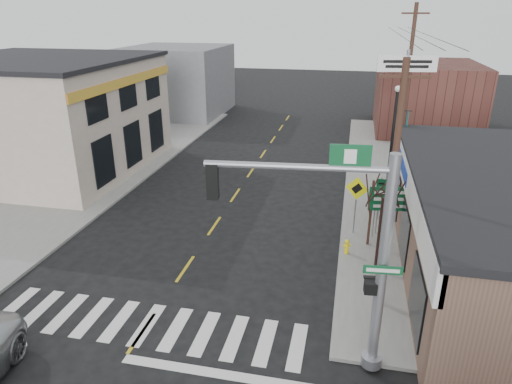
% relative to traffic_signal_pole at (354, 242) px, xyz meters
% --- Properties ---
extents(ground, '(140.00, 140.00, 0.00)m').
position_rel_traffic_signal_pole_xyz_m(ground, '(-6.42, 0.04, -4.04)').
color(ground, black).
rests_on(ground, ground).
extents(sidewalk_right, '(6.00, 38.00, 0.13)m').
position_rel_traffic_signal_pole_xyz_m(sidewalk_right, '(2.58, 13.04, -3.97)').
color(sidewalk_right, slate).
rests_on(sidewalk_right, ground).
extents(sidewalk_left, '(6.00, 38.00, 0.13)m').
position_rel_traffic_signal_pole_xyz_m(sidewalk_left, '(-15.42, 13.04, -3.97)').
color(sidewalk_left, slate).
rests_on(sidewalk_left, ground).
extents(center_line, '(0.12, 56.00, 0.01)m').
position_rel_traffic_signal_pole_xyz_m(center_line, '(-6.42, 8.04, -4.03)').
color(center_line, gold).
rests_on(center_line, ground).
extents(crosswalk, '(11.00, 2.20, 0.01)m').
position_rel_traffic_signal_pole_xyz_m(crosswalk, '(-6.42, 0.44, -4.03)').
color(crosswalk, silver).
rests_on(crosswalk, ground).
extents(left_building, '(12.00, 12.00, 6.80)m').
position_rel_traffic_signal_pole_xyz_m(left_building, '(-19.42, 14.04, -0.64)').
color(left_building, '#BEAF9E').
rests_on(left_building, ground).
extents(bldg_distant_right, '(8.00, 10.00, 5.60)m').
position_rel_traffic_signal_pole_xyz_m(bldg_distant_right, '(5.58, 30.04, -1.24)').
color(bldg_distant_right, '#552D26').
rests_on(bldg_distant_right, ground).
extents(bldg_distant_left, '(9.00, 10.00, 6.40)m').
position_rel_traffic_signal_pole_xyz_m(bldg_distant_left, '(-17.42, 32.04, -0.84)').
color(bldg_distant_left, slate).
rests_on(bldg_distant_left, ground).
extents(traffic_signal_pole, '(5.19, 0.39, 6.57)m').
position_rel_traffic_signal_pole_xyz_m(traffic_signal_pole, '(0.00, 0.00, 0.00)').
color(traffic_signal_pole, '#91929B').
rests_on(traffic_signal_pole, sidewalk_right).
extents(guide_sign, '(1.70, 0.14, 2.98)m').
position_rel_traffic_signal_pole_xyz_m(guide_sign, '(1.46, 7.43, -1.99)').
color(guide_sign, '#442A1F').
rests_on(guide_sign, sidewalk_right).
extents(fire_hydrant, '(0.20, 0.20, 0.64)m').
position_rel_traffic_signal_pole_xyz_m(fire_hydrant, '(-0.12, 6.45, -3.56)').
color(fire_hydrant, yellow).
rests_on(fire_hydrant, sidewalk_right).
extents(ped_crossing_sign, '(1.07, 0.08, 2.74)m').
position_rel_traffic_signal_pole_xyz_m(ped_crossing_sign, '(0.14, 8.41, -2.03)').
color(ped_crossing_sign, gray).
rests_on(ped_crossing_sign, sidewalk_right).
extents(lamp_post, '(0.79, 0.62, 6.08)m').
position_rel_traffic_signal_pole_xyz_m(lamp_post, '(1.84, 12.89, -0.39)').
color(lamp_post, black).
rests_on(lamp_post, sidewalk_right).
extents(dance_center_sign, '(3.48, 0.22, 7.39)m').
position_rel_traffic_signal_pole_xyz_m(dance_center_sign, '(2.58, 17.96, 1.60)').
color(dance_center_sign, gray).
rests_on(dance_center_sign, sidewalk_right).
extents(bare_tree, '(2.26, 2.26, 4.51)m').
position_rel_traffic_signal_pole_xyz_m(bare_tree, '(1.08, 5.45, -0.36)').
color(bare_tree, black).
rests_on(bare_tree, sidewalk_right).
extents(shrub_front, '(1.33, 1.33, 1.00)m').
position_rel_traffic_signal_pole_xyz_m(shrub_front, '(3.11, 2.84, -3.41)').
color(shrub_front, '#1F3317').
rests_on(shrub_front, sidewalk_right).
extents(shrub_back, '(1.10, 1.10, 0.83)m').
position_rel_traffic_signal_pole_xyz_m(shrub_back, '(3.29, 8.91, -3.50)').
color(shrub_back, black).
rests_on(shrub_back, sidewalk_right).
extents(utility_pole_near, '(1.45, 0.22, 8.31)m').
position_rel_traffic_signal_pole_xyz_m(utility_pole_near, '(1.08, 3.18, 0.35)').
color(utility_pole_near, '#442D1F').
rests_on(utility_pole_near, sidewalk_right).
extents(utility_pole_far, '(1.74, 0.26, 9.99)m').
position_rel_traffic_signal_pole_xyz_m(utility_pole_far, '(3.08, 21.58, 1.21)').
color(utility_pole_far, '#432F1C').
rests_on(utility_pole_far, sidewalk_right).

